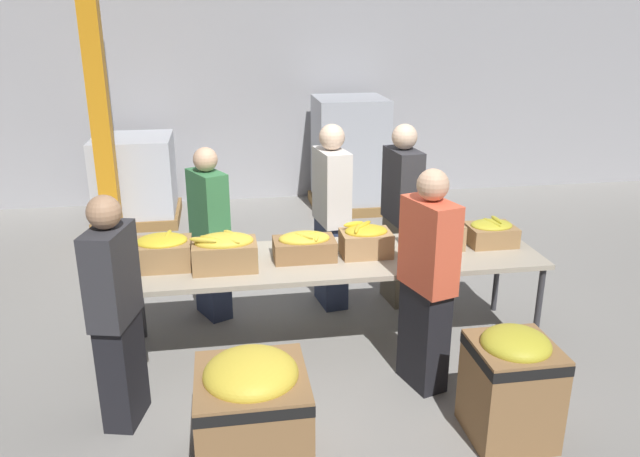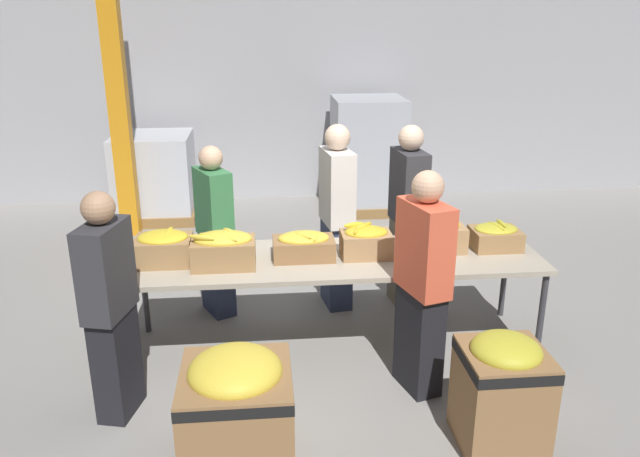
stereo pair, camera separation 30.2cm
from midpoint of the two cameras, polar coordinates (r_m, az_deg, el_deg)
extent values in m
plane|color=gray|center=(5.28, 2.95, -10.55)|extent=(30.00, 30.00, 0.00)
cube|color=#A8A8AD|center=(9.04, -1.04, 15.27)|extent=(16.00, 0.08, 4.00)
cube|color=#B2A893|center=(4.95, 3.10, -2.84)|extent=(3.27, 0.89, 0.04)
cylinder|color=#38383D|center=(4.80, -15.51, -9.50)|extent=(0.05, 0.05, 0.74)
cylinder|color=#38383D|center=(5.24, 21.14, -7.59)|extent=(0.05, 0.05, 0.74)
cylinder|color=#38383D|center=(5.48, -14.22, -5.65)|extent=(0.05, 0.05, 0.74)
cylinder|color=#38383D|center=(5.87, 17.91, -4.30)|extent=(0.05, 0.05, 0.74)
cube|color=#A37A4C|center=(4.90, -12.39, -1.99)|extent=(0.43, 0.33, 0.20)
ellipsoid|color=yellow|center=(4.87, -12.48, -0.80)|extent=(0.38, 0.30, 0.09)
ellipsoid|color=yellow|center=(4.84, -12.99, -0.76)|extent=(0.08, 0.19, 0.04)
ellipsoid|color=yellow|center=(4.79, -11.78, -0.82)|extent=(0.11, 0.14, 0.04)
ellipsoid|color=yellow|center=(4.89, -11.95, -0.31)|extent=(0.08, 0.21, 0.05)
cube|color=#A37A4C|center=(4.76, -7.02, -2.26)|extent=(0.48, 0.31, 0.21)
ellipsoid|color=yellow|center=(4.72, -7.07, -0.98)|extent=(0.44, 0.28, 0.11)
ellipsoid|color=yellow|center=(4.65, -8.99, -0.85)|extent=(0.22, 0.13, 0.05)
ellipsoid|color=yellow|center=(4.68, -8.20, -0.71)|extent=(0.19, 0.16, 0.04)
ellipsoid|color=yellow|center=(4.64, -6.64, -0.95)|extent=(0.18, 0.14, 0.05)
ellipsoid|color=yellow|center=(4.74, -6.53, -0.29)|extent=(0.13, 0.15, 0.05)
cube|color=olive|center=(4.88, 0.28, -1.88)|extent=(0.48, 0.29, 0.16)
ellipsoid|color=yellow|center=(4.85, 0.28, -0.92)|extent=(0.40, 0.26, 0.10)
ellipsoid|color=yellow|center=(4.79, 0.21, -0.68)|extent=(0.17, 0.16, 0.05)
ellipsoid|color=yellow|center=(4.81, 1.38, -0.85)|extent=(0.08, 0.15, 0.05)
ellipsoid|color=yellow|center=(4.82, 0.70, -0.52)|extent=(0.17, 0.12, 0.04)
cube|color=tan|center=(4.95, 5.97, -1.47)|extent=(0.39, 0.28, 0.19)
ellipsoid|color=gold|center=(4.91, 6.01, -0.35)|extent=(0.34, 0.25, 0.09)
ellipsoid|color=gold|center=(4.93, 5.89, 0.26)|extent=(0.16, 0.16, 0.05)
ellipsoid|color=gold|center=(4.89, 5.26, -0.10)|extent=(0.13, 0.22, 0.05)
ellipsoid|color=gold|center=(4.96, 4.89, 0.33)|extent=(0.19, 0.10, 0.05)
cube|color=tan|center=(5.15, 12.23, -0.91)|extent=(0.46, 0.27, 0.21)
ellipsoid|color=gold|center=(5.11, 12.32, 0.27)|extent=(0.38, 0.24, 0.10)
ellipsoid|color=gold|center=(5.05, 12.39, 0.53)|extent=(0.14, 0.16, 0.06)
ellipsoid|color=gold|center=(5.12, 11.67, 0.75)|extent=(0.07, 0.17, 0.06)
ellipsoid|color=gold|center=(5.05, 11.85, 0.47)|extent=(0.05, 0.17, 0.05)
ellipsoid|color=gold|center=(5.20, 13.29, 1.01)|extent=(0.20, 0.13, 0.04)
cube|color=#A37A4C|center=(5.34, 17.29, -0.91)|extent=(0.39, 0.31, 0.16)
ellipsoid|color=gold|center=(5.31, 17.38, -0.04)|extent=(0.35, 0.27, 0.07)
ellipsoid|color=gold|center=(5.29, 17.41, 0.21)|extent=(0.10, 0.22, 0.04)
ellipsoid|color=gold|center=(5.32, 17.82, 0.44)|extent=(0.05, 0.19, 0.05)
cube|color=#2D3856|center=(5.71, -7.86, -4.20)|extent=(0.33, 0.40, 0.74)
cube|color=#387A47|center=(5.49, -8.17, 2.25)|extent=(0.37, 0.46, 0.61)
sphere|color=#DBAD89|center=(5.38, -8.38, 6.40)|extent=(0.21, 0.21, 0.21)
cube|color=black|center=(4.64, 10.91, -9.96)|extent=(0.30, 0.41, 0.78)
cube|color=#EA5B3D|center=(4.34, 11.49, -1.75)|extent=(0.34, 0.48, 0.64)
sphere|color=#DBAD89|center=(4.21, 11.88, 3.74)|extent=(0.22, 0.22, 0.22)
cube|color=#6B604C|center=(5.90, 9.25, -3.16)|extent=(0.25, 0.41, 0.80)
cube|color=#333338|center=(5.66, 9.64, 3.73)|extent=(0.28, 0.48, 0.66)
sphere|color=beige|center=(5.56, 9.90, 8.16)|extent=(0.23, 0.23, 0.23)
cube|color=black|center=(4.47, -16.20, -11.77)|extent=(0.28, 0.40, 0.75)
cube|color=#333338|center=(4.17, -17.07, -3.66)|extent=(0.31, 0.46, 0.62)
sphere|color=tan|center=(4.04, -17.64, 1.79)|extent=(0.21, 0.21, 0.21)
cube|color=#2D3856|center=(5.81, 2.99, -3.24)|extent=(0.27, 0.41, 0.81)
cube|color=silver|center=(5.57, 3.12, 3.79)|extent=(0.29, 0.48, 0.67)
sphere|color=beige|center=(5.47, 3.21, 8.32)|extent=(0.23, 0.23, 0.23)
cube|color=olive|center=(3.94, -5.29, -16.81)|extent=(0.66, 0.66, 0.61)
cube|color=black|center=(3.80, -5.41, -13.74)|extent=(0.66, 0.66, 0.07)
ellipsoid|color=yellow|center=(3.77, -5.44, -12.89)|extent=(0.56, 0.56, 0.23)
cube|color=olive|center=(4.24, 18.24, -14.55)|extent=(0.51, 0.51, 0.66)
cube|color=black|center=(4.10, 18.64, -11.32)|extent=(0.51, 0.51, 0.07)
ellipsoid|color=gold|center=(4.07, 18.74, -10.54)|extent=(0.43, 0.43, 0.18)
cube|color=orange|center=(7.70, -17.17, 13.77)|extent=(0.22, 0.22, 4.00)
cube|color=olive|center=(8.81, 5.24, 2.27)|extent=(1.02, 1.02, 0.13)
cube|color=#B2B7C1|center=(8.62, 5.40, 7.16)|extent=(0.94, 0.94, 1.41)
cube|color=olive|center=(8.66, -13.63, 1.50)|extent=(1.07, 1.07, 0.13)
cube|color=silver|center=(8.52, -13.92, 5.07)|extent=(0.99, 0.99, 0.98)
camera|label=1|loc=(0.15, -88.24, 0.61)|focal=35.00mm
camera|label=2|loc=(0.15, 91.76, -0.61)|focal=35.00mm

